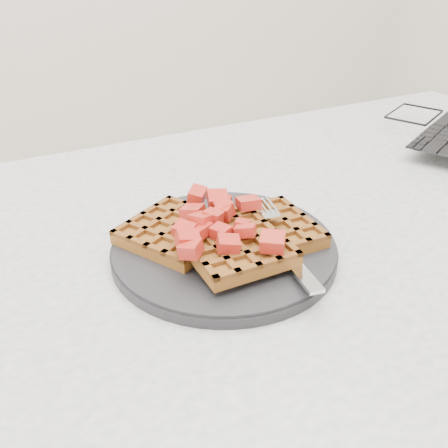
# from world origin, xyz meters

# --- Properties ---
(table) EXTENTS (1.20, 0.80, 0.75)m
(table) POSITION_xyz_m (0.00, 0.00, 0.64)
(table) COLOR silver
(table) RESTS_ON ground
(plate) EXTENTS (0.26, 0.26, 0.02)m
(plate) POSITION_xyz_m (-0.15, 0.00, 0.76)
(plate) COLOR black
(plate) RESTS_ON table
(waffles) EXTENTS (0.22, 0.20, 0.03)m
(waffles) POSITION_xyz_m (-0.15, -0.00, 0.78)
(waffles) COLOR brown
(waffles) RESTS_ON plate
(strawberry_pile) EXTENTS (0.15, 0.15, 0.02)m
(strawberry_pile) POSITION_xyz_m (-0.15, 0.00, 0.80)
(strawberry_pile) COLOR maroon
(strawberry_pile) RESTS_ON waffles
(fork) EXTENTS (0.06, 0.18, 0.02)m
(fork) POSITION_xyz_m (-0.10, -0.04, 0.77)
(fork) COLOR silver
(fork) RESTS_ON plate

